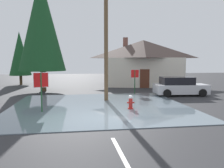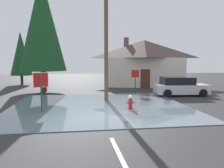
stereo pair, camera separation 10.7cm
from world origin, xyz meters
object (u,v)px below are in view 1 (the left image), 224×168
object	(u,v)px
fire_hydrant	(131,102)
stop_sign_far	(135,77)
pine_tree_tall_left	(20,54)
utility_pole	(106,28)
house	(143,62)
pine_tree_mid_left	(41,23)
stop_sign_near	(41,84)
parked_car	(179,86)

from	to	relation	value
fire_hydrant	stop_sign_far	distance (m)	6.31
stop_sign_far	pine_tree_tall_left	bearing A→B (deg)	140.95
utility_pole	house	size ratio (longest dim) A/B	0.96
pine_tree_mid_left	utility_pole	bearing A→B (deg)	-48.57
fire_hydrant	stop_sign_near	bearing A→B (deg)	-179.85
parked_car	pine_tree_tall_left	distance (m)	18.98
pine_tree_tall_left	stop_sign_near	bearing A→B (deg)	-72.20
house	pine_tree_tall_left	bearing A→B (deg)	170.00
utility_pole	house	world-z (taller)	utility_pole
pine_tree_tall_left	house	bearing A→B (deg)	-10.00
fire_hydrant	pine_tree_mid_left	distance (m)	12.64
pine_tree_tall_left	utility_pole	bearing A→B (deg)	-54.16
pine_tree_tall_left	pine_tree_mid_left	bearing A→B (deg)	-60.27
stop_sign_near	fire_hydrant	xyz separation A→B (m)	(5.05, 0.01, -1.17)
house	pine_tree_mid_left	world-z (taller)	pine_tree_mid_left
fire_hydrant	stop_sign_far	size ratio (longest dim) A/B	0.40
pine_tree_tall_left	fire_hydrant	bearing A→B (deg)	-57.13
utility_pole	pine_tree_tall_left	distance (m)	15.37
utility_pole	pine_tree_tall_left	world-z (taller)	utility_pole
parked_car	pine_tree_tall_left	bearing A→B (deg)	144.88
utility_pole	stop_sign_far	distance (m)	5.42
stop_sign_far	house	world-z (taller)	house
utility_pole	pine_tree_mid_left	size ratio (longest dim) A/B	0.92
house	pine_tree_tall_left	world-z (taller)	pine_tree_tall_left
stop_sign_near	house	size ratio (longest dim) A/B	0.21
pine_tree_mid_left	stop_sign_near	bearing A→B (deg)	-81.65
utility_pole	pine_tree_tall_left	bearing A→B (deg)	125.84
stop_sign_near	pine_tree_tall_left	xyz separation A→B (m)	(-4.99, 15.54, 2.17)
pine_tree_tall_left	parked_car	bearing A→B (deg)	-35.12
parked_car	pine_tree_mid_left	xyz separation A→B (m)	(-11.68, 4.40, 5.62)
house	parked_car	world-z (taller)	house
stop_sign_near	pine_tree_mid_left	size ratio (longest dim) A/B	0.21
utility_pole	pine_tree_tall_left	size ratio (longest dim) A/B	1.56
stop_sign_near	pine_tree_mid_left	bearing A→B (deg)	98.35
house	pine_tree_tall_left	size ratio (longest dim) A/B	1.62
utility_pole	stop_sign_far	bearing A→B (deg)	45.07
utility_pole	pine_tree_mid_left	xyz separation A→B (m)	(-5.32, 6.03, 1.21)
stop_sign_near	utility_pole	distance (m)	6.19
stop_sign_far	pine_tree_mid_left	size ratio (longest dim) A/B	0.20
stop_sign_near	utility_pole	size ratio (longest dim) A/B	0.22
utility_pole	fire_hydrant	bearing A→B (deg)	-71.04
stop_sign_far	house	distance (m)	7.64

